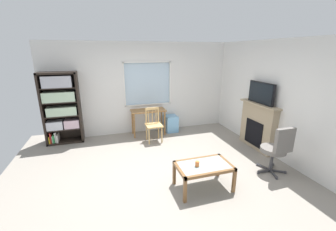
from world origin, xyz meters
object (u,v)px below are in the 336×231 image
at_px(fireplace, 258,126).
at_px(office_chair, 277,148).
at_px(sippy_cup, 197,164).
at_px(bookshelf, 61,105).
at_px(wooden_chair, 154,124).
at_px(coffee_table, 204,168).
at_px(plastic_drawer_unit, 171,123).
at_px(tv, 261,93).
at_px(desk_under_window, 148,114).

relative_size(fireplace, office_chair, 1.16).
distance_m(fireplace, sippy_cup, 2.41).
bearing_deg(fireplace, bookshelf, 158.74).
xyz_separation_m(wooden_chair, coffee_table, (0.34, -2.29, -0.08)).
bearing_deg(office_chair, wooden_chair, 129.46).
height_order(plastic_drawer_unit, sippy_cup, sippy_cup).
xyz_separation_m(bookshelf, office_chair, (4.15, -2.91, -0.45)).
distance_m(plastic_drawer_unit, office_chair, 3.11).
height_order(coffee_table, sippy_cup, sippy_cup).
bearing_deg(wooden_chair, bookshelf, 164.70).
height_order(tv, sippy_cup, tv).
relative_size(bookshelf, fireplace, 1.59).
relative_size(desk_under_window, plastic_drawer_unit, 2.03).
bearing_deg(bookshelf, plastic_drawer_unit, -1.09).
distance_m(tv, office_chair, 1.46).
height_order(desk_under_window, sippy_cup, desk_under_window).
distance_m(bookshelf, sippy_cup, 3.86).
height_order(bookshelf, desk_under_window, bookshelf).
bearing_deg(bookshelf, desk_under_window, -2.72).
xyz_separation_m(desk_under_window, wooden_chair, (0.03, -0.51, -0.15)).
bearing_deg(plastic_drawer_unit, wooden_chair, -140.07).
bearing_deg(coffee_table, sippy_cup, -175.72).
xyz_separation_m(fireplace, office_chair, (-0.45, -1.12, -0.02)).
distance_m(desk_under_window, office_chair, 3.39).
bearing_deg(bookshelf, coffee_table, -48.14).
bearing_deg(office_chair, plastic_drawer_unit, 112.98).
relative_size(office_chair, coffee_table, 1.06).
bearing_deg(bookshelf, office_chair, -35.02).
relative_size(tv, coffee_table, 0.85).
distance_m(office_chair, sippy_cup, 1.67).
height_order(wooden_chair, fireplace, fireplace).
bearing_deg(tv, office_chair, -111.30).
bearing_deg(coffee_table, desk_under_window, 97.53).
height_order(plastic_drawer_unit, coffee_table, plastic_drawer_unit).
xyz_separation_m(desk_under_window, office_chair, (1.91, -2.80, -0.06)).
xyz_separation_m(bookshelf, fireplace, (4.60, -1.79, -0.43)).
xyz_separation_m(desk_under_window, plastic_drawer_unit, (0.70, 0.05, -0.37)).
relative_size(desk_under_window, coffee_table, 1.03).
distance_m(wooden_chair, tv, 2.76).
distance_m(wooden_chair, plastic_drawer_unit, 0.91).
relative_size(bookshelf, coffee_table, 1.95).
bearing_deg(wooden_chair, desk_under_window, 93.27).
relative_size(wooden_chair, coffee_table, 0.95).
xyz_separation_m(desk_under_window, tv, (2.35, -1.68, 0.78)).
bearing_deg(fireplace, sippy_cup, -151.99).
bearing_deg(desk_under_window, coffee_table, -82.47).
relative_size(desk_under_window, tv, 1.21).
bearing_deg(desk_under_window, fireplace, -35.45).
height_order(desk_under_window, coffee_table, desk_under_window).
bearing_deg(office_chair, coffee_table, -179.83).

